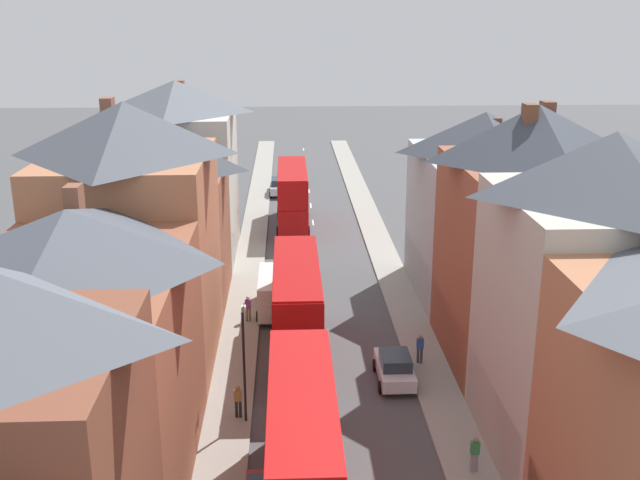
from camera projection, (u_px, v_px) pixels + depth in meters
name	position (u px, v px, depth m)	size (l,w,h in m)	color
pavement_left	(250.00, 259.00, 56.51)	(2.20, 104.00, 0.14)	gray
pavement_right	(384.00, 257.00, 56.94)	(2.20, 104.00, 0.14)	gray
centre_line_dashes	(319.00, 267.00, 54.83)	(0.14, 97.80, 0.01)	silver
terrace_row_left	(116.00, 282.00, 34.42)	(8.00, 55.19, 13.84)	brown
terrace_row_right	(595.00, 312.00, 30.27)	(8.00, 47.58, 13.91)	#935138
double_decker_bus_lead	(292.00, 196.00, 63.88)	(2.74, 10.80, 5.30)	#B70F0F
double_decker_bus_mid_street	(297.00, 308.00, 40.04)	(2.74, 10.80, 5.30)	#B70F0F
double_decker_bus_far_approaching	(302.00, 451.00, 27.12)	(2.74, 10.80, 5.30)	red
car_near_silver	(395.00, 367.00, 37.84)	(1.90, 3.87, 1.57)	silver
car_parked_left_a	(279.00, 186.00, 76.15)	(1.90, 4.47, 1.67)	#B7BABF
car_parked_right_a	(294.00, 264.00, 53.08)	(1.90, 4.51, 1.61)	#4C515B
car_mid_black	(291.00, 175.00, 81.37)	(1.90, 3.81, 1.70)	#4C515B
delivery_van	(275.00, 292.00, 46.40)	(2.20, 5.20, 2.41)	white
pedestrian_near_right	(475.00, 452.00, 30.17)	(0.36, 0.22, 1.61)	gray
pedestrian_mid_left	(238.00, 400.00, 34.24)	(0.36, 0.22, 1.61)	#23232D
pedestrian_mid_right	(420.00, 347.00, 39.55)	(0.36, 0.22, 1.61)	#3D4256
pedestrian_far_left	(248.00, 307.00, 44.83)	(0.36, 0.22, 1.61)	brown
street_lamp	(244.00, 358.00, 33.41)	(0.20, 1.12, 5.50)	black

